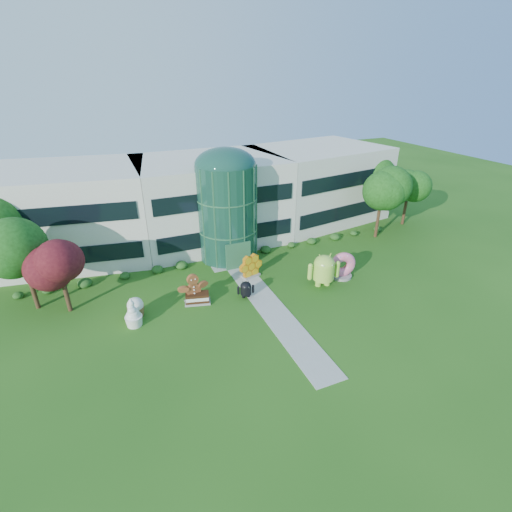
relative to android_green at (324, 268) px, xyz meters
name	(u,v)px	position (x,y,z in m)	size (l,w,h in m)	color
ground	(277,316)	(-6.02, -2.78, -1.79)	(140.00, 140.00, 0.00)	#215114
building	(210,199)	(-6.02, 15.22, 2.86)	(46.00, 15.00, 9.30)	beige
atrium	(227,213)	(-6.02, 9.22, 3.11)	(6.00, 6.00, 9.80)	#194738
walkway	(267,303)	(-6.02, -0.78, -1.77)	(2.40, 20.00, 0.04)	#9E9E93
tree_red	(62,279)	(-21.52, 4.72, 1.21)	(4.00, 4.00, 6.00)	#3F0C14
trees_backdrop	(224,216)	(-6.02, 10.22, 2.41)	(52.00, 8.00, 8.40)	#163F0F
android_green	(324,268)	(0.00, 0.00, 0.00)	(3.15, 2.10, 3.57)	#A0D444
android_black	(246,288)	(-7.32, 0.89, -0.89)	(1.57, 1.06, 1.79)	black
donut	(342,264)	(2.51, 0.69, -0.46)	(2.56, 1.23, 2.66)	#D65170
gingerbread	(193,288)	(-11.69, 1.89, -0.41)	(2.98, 1.15, 2.75)	brown
ice_cream_sandwich	(197,298)	(-11.47, 1.66, -1.31)	(2.16, 1.08, 0.96)	black
honeycomb	(251,267)	(-5.50, 4.16, -0.75)	(2.65, 0.95, 2.08)	gold
froyo	(133,312)	(-16.84, 0.55, -0.55)	(1.44, 1.44, 2.47)	white
cupcake	(136,307)	(-16.52, 1.78, -0.95)	(1.40, 1.40, 1.68)	white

